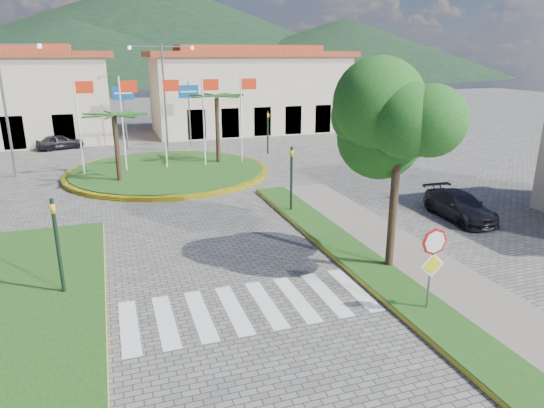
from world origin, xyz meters
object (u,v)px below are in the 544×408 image
object	(u,v)px
roundabout_island	(168,171)
deciduous_tree	(400,122)
car_dark_b	(245,127)
car_side_right	(460,206)
white_van	(76,137)
stop_sign	(433,257)
car_dark_a	(60,142)

from	to	relation	value
roundabout_island	deciduous_tree	size ratio (longest dim) A/B	1.87
roundabout_island	car_dark_b	size ratio (longest dim) A/B	3.39
roundabout_island	car_side_right	size ratio (longest dim) A/B	3.04
white_van	stop_sign	bearing A→B (deg)	-172.56
stop_sign	white_van	world-z (taller)	stop_sign
roundabout_island	white_van	size ratio (longest dim) A/B	2.78
car_dark_a	roundabout_island	bearing A→B (deg)	-164.81
roundabout_island	stop_sign	bearing A→B (deg)	-76.27
car_dark_a	car_side_right	world-z (taller)	car_side_right
deciduous_tree	car_side_right	size ratio (longest dim) A/B	1.63
deciduous_tree	car_dark_b	xyz separation A→B (m)	(3.60, 31.04, -4.56)
stop_sign	white_van	bearing A→B (deg)	108.15
roundabout_island	car_dark_a	xyz separation A→B (m)	(-7.05, 11.08, 0.43)
stop_sign	car_side_right	xyz separation A→B (m)	(6.63, 6.78, -1.18)
white_van	car_side_right	bearing A→B (deg)	-157.12
roundabout_island	car_dark_a	bearing A→B (deg)	122.48
car_side_right	car_dark_b	bearing A→B (deg)	99.12
car_dark_a	car_dark_b	size ratio (longest dim) A/B	0.94
car_dark_a	deciduous_tree	bearing A→B (deg)	-173.22
roundabout_island	car_dark_b	world-z (taller)	roundabout_island
deciduous_tree	car_dark_b	size ratio (longest dim) A/B	1.82
stop_sign	car_dark_b	size ratio (longest dim) A/B	0.71
roundabout_island	car_dark_a	size ratio (longest dim) A/B	3.63
car_dark_a	car_dark_b	distance (m)	16.41
stop_sign	white_van	size ratio (longest dim) A/B	0.58
white_van	car_dark_a	world-z (taller)	white_van
roundabout_island	white_van	bearing A→B (deg)	114.52
car_side_right	car_dark_a	bearing A→B (deg)	131.38
stop_sign	car_dark_a	world-z (taller)	stop_sign
white_van	car_side_right	size ratio (longest dim) A/B	1.09
roundabout_island	stop_sign	world-z (taller)	roundabout_island
stop_sign	car_side_right	bearing A→B (deg)	45.63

